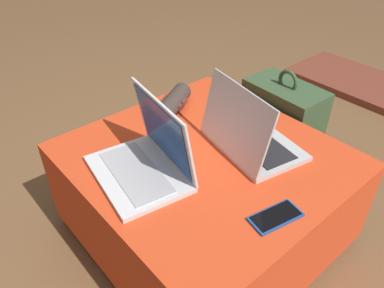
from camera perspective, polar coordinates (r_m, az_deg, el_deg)
ground_plane at (r=1.55m, az=1.81°, el=-13.35°), size 14.00×14.00×0.00m
ottoman at (r=1.40m, az=1.97°, el=-7.98°), size 0.86×0.83×0.40m
laptop_near at (r=1.18m, az=-6.98°, el=-2.25°), size 0.37×0.29×0.25m
laptop_far at (r=1.28m, az=8.52°, el=1.13°), size 0.37×0.30×0.25m
cell_phone at (r=1.08m, az=12.62°, el=-10.76°), size 0.10×0.16×0.01m
backpack at (r=1.76m, az=13.46°, el=1.93°), size 0.35×0.26×0.52m
wrist_brace at (r=1.50m, az=-2.86°, el=6.36°), size 0.17×0.22×0.07m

